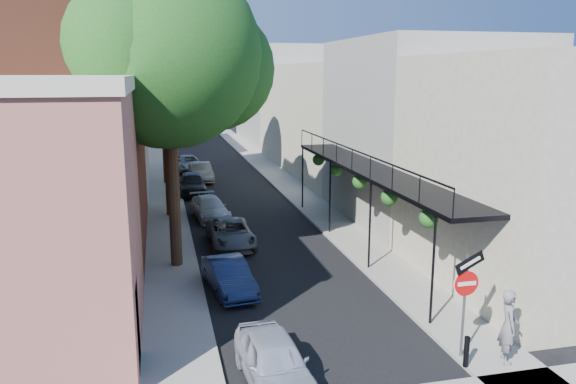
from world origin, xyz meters
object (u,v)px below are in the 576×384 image
parked_car_b (229,276)px  parked_car_f (201,172)px  parked_car_g (188,163)px  pedestrian (508,326)px  sign_post (466,287)px  oak_near (180,59)px  oak_far (169,59)px  parked_car_a (274,361)px  parked_car_d (210,208)px  oak_mid (173,79)px  bollard (466,352)px  parked_car_c (231,233)px  parked_car_e (192,183)px

parked_car_b → parked_car_f: 20.50m
parked_car_g → pedestrian: bearing=-85.8°
sign_post → oak_near: 12.77m
sign_post → parked_car_b: (-5.31, 6.09, -1.47)m
oak_far → parked_car_a: bearing=-86.7°
parked_car_d → pedestrian: bearing=-77.7°
oak_far → parked_car_d: size_ratio=3.09×
oak_near → parked_car_g: bearing=86.7°
parked_car_d → oak_far: bearing=90.9°
sign_post → parked_car_a: 5.19m
oak_mid → parked_car_g: size_ratio=2.39×
bollard → parked_car_c: size_ratio=0.20×
parked_car_c → pedestrian: bearing=-65.3°
oak_mid → parked_car_a: bearing=-84.8°
parked_car_d → parked_car_c: bearing=-92.1°
parked_car_g → bollard: bearing=-87.8°
parked_car_b → parked_car_e: 16.25m
parked_car_d → parked_car_g: parked_car_g is taller
parked_car_a → parked_car_d: 16.18m
oak_mid → oak_far: (0.06, 9.04, 1.20)m
parked_car_a → parked_car_d: bearing=86.1°
oak_mid → parked_car_d: oak_mid is taller
oak_near → parked_car_e: size_ratio=2.84×
sign_post → oak_mid: oak_mid is taller
sign_post → bollard: 1.60m
parked_car_d → parked_car_g: size_ratio=0.90×
parked_car_a → oak_far: bearing=89.3°
parked_car_b → parked_car_c: parked_car_b is taller
pedestrian → parked_car_f: bearing=30.2°
oak_mid → parked_car_c: (2.02, -5.93, -6.50)m
parked_car_b → oak_mid: bearing=88.8°
sign_post → parked_car_g: (-5.29, 30.94, -1.44)m
sign_post → bollard: size_ratio=3.74×
oak_far → parked_car_b: bearing=-86.6°
oak_near → oak_far: 17.01m
oak_far → parked_car_d: 12.82m
parked_car_b → parked_car_f: (0.66, 20.49, 0.07)m
parked_car_a → parked_car_b: (-0.32, 6.11, -0.05)m
parked_car_a → parked_car_g: (-0.30, 30.96, -0.02)m
parked_car_d → parked_car_g: bearing=83.6°
oak_far → parked_car_g: 9.05m
oak_far → parked_car_d: (1.50, -10.14, -7.70)m
parked_car_b → parked_car_e: parked_car_e is taller
oak_near → parked_car_d: bearing=77.6°
oak_near → parked_car_d: oak_near is taller
parked_car_e → parked_car_f: 4.33m
parked_car_c → oak_mid: bearing=108.4°
parked_car_g → sign_post: bearing=-87.3°
pedestrian → oak_near: bearing=56.0°
oak_far → parked_car_c: size_ratio=2.97×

